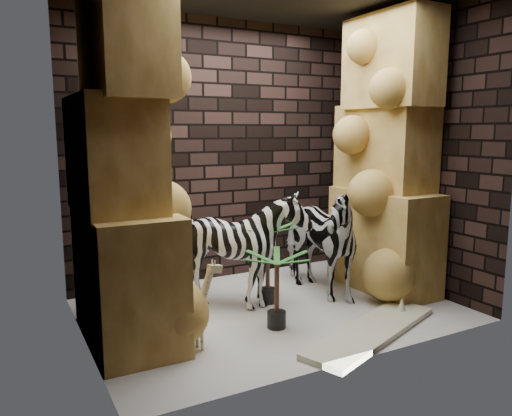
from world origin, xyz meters
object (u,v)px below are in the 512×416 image
palm_front (268,263)px  surfboard (372,331)px  giraffe_toy (189,308)px  zebra_left (243,255)px  zebra_right (314,230)px  palm_back (277,290)px

palm_front → surfboard: size_ratio=0.50×
giraffe_toy → surfboard: (1.52, -0.41, -0.34)m
palm_front → surfboard: palm_front is taller
zebra_left → giraffe_toy: zebra_left is taller
giraffe_toy → zebra_left: bearing=29.4°
zebra_right → zebra_left: zebra_right is taller
zebra_right → zebra_left: size_ratio=1.18×
zebra_left → surfboard: 1.41m
zebra_right → zebra_left: 0.86m
zebra_left → palm_front: (0.27, -0.01, -0.12)m
palm_back → surfboard: bearing=-38.1°
palm_back → zebra_left: bearing=92.1°
zebra_left → giraffe_toy: bearing=-141.8°
giraffe_toy → palm_front: 1.32m
giraffe_toy → palm_back: bearing=-4.1°
palm_front → surfboard: bearing=-69.9°
giraffe_toy → palm_back: size_ratio=1.06×
zebra_left → surfboard: (0.68, -1.13, -0.51)m
giraffe_toy → zebra_right: bearing=12.1°
zebra_left → palm_front: zebra_left is taller
palm_back → surfboard: (0.66, -0.52, -0.32)m
palm_back → surfboard: 0.90m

